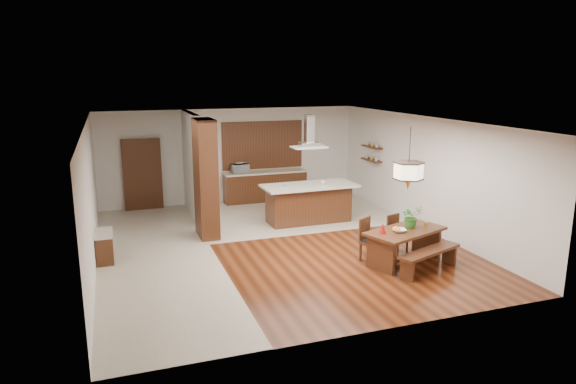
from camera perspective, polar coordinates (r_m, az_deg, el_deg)
name	(u,v)px	position (r m, az deg, el deg)	size (l,w,h in m)	color
room_shell	(276,158)	(11.69, -1.39, 3.77)	(9.00, 9.04, 2.92)	#3D190B
tile_hallway	(157,258)	(11.69, -14.37, -7.07)	(2.50, 9.00, 0.01)	#C0B5A0
tile_kitchen	(290,213)	(14.84, 0.28, -2.36)	(5.50, 4.00, 0.01)	#C0B5A0
soffit_band	(275,122)	(11.59, -1.41, 7.79)	(8.00, 9.00, 0.02)	#361B0D
partition_pier	(206,179)	(12.62, -9.13, 1.47)	(0.45, 1.00, 2.90)	#321A0E
partition_stub	(192,165)	(14.65, -10.61, 3.01)	(0.18, 2.40, 2.90)	silver
hallway_console	(105,247)	(11.76, -19.71, -5.73)	(0.37, 0.88, 0.63)	#321A0E
hallway_doorway	(142,174)	(15.67, -15.87, 1.89)	(1.10, 0.20, 2.10)	#321A0E
rear_counter	(265,186)	(16.22, -2.56, 0.67)	(2.60, 0.62, 0.95)	#321A0E
kitchen_window	(262,145)	(16.24, -2.87, 5.25)	(2.60, 0.08, 1.50)	#AA7633
shelf_lower	(371,160)	(15.68, 9.24, 3.52)	(0.26, 0.90, 0.04)	#321A0E
shelf_upper	(372,147)	(15.62, 9.29, 4.97)	(0.26, 0.90, 0.04)	#321A0E
dining_table	(405,239)	(11.16, 12.86, -5.07)	(1.95, 1.42, 0.73)	#321A0E
dining_bench	(429,261)	(10.90, 15.42, -7.36)	(1.63, 0.36, 0.46)	#321A0E
dining_chair_left	(372,240)	(11.18, 9.28, -5.27)	(0.41, 0.41, 0.93)	#321A0E
dining_chair_right	(398,234)	(11.84, 12.11, -4.57)	(0.37, 0.37, 0.84)	#321A0E
pendant_lantern	(409,159)	(10.76, 13.32, 3.61)	(0.64, 0.64, 1.31)	#F8E4BE
foliage_plant	(411,216)	(11.25, 13.53, -2.65)	(0.43, 0.37, 0.48)	#2C6F25
fruit_bowl	(399,230)	(10.91, 12.26, -4.20)	(0.27, 0.27, 0.07)	beige
napkin_cone	(383,228)	(10.71, 10.48, -3.98)	(0.15, 0.15, 0.23)	#A3120B
gold_ornament	(426,224)	(11.44, 15.06, -3.45)	(0.07, 0.07, 0.10)	gold
kitchen_island	(309,203)	(13.87, 2.31, -1.20)	(2.55, 1.14, 1.04)	#321A0E
range_hood	(309,131)	(13.53, 2.38, 6.75)	(0.90, 0.55, 0.87)	silver
island_cup	(323,182)	(13.80, 3.86, 1.09)	(0.13, 0.13, 0.10)	white
microwave	(240,168)	(15.88, -5.36, 2.62)	(0.51, 0.34, 0.28)	#B6B8BE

